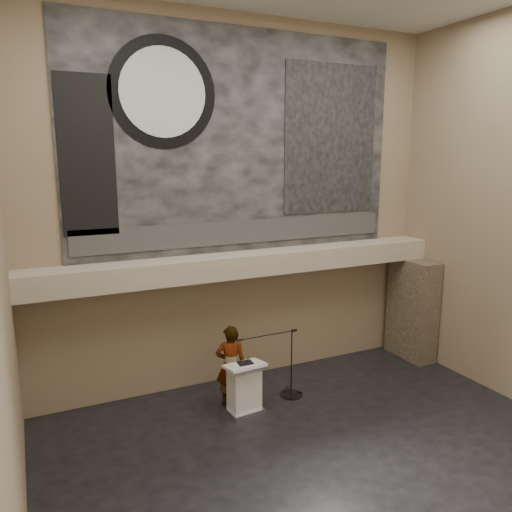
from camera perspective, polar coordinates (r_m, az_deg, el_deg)
floor at (r=9.82m, az=8.67°, el=-22.20°), size 10.00×10.00×0.00m
wall_back at (r=11.75m, az=-1.68°, el=5.73°), size 10.00×0.02×8.50m
soffit at (r=11.59m, az=-0.85°, el=-0.86°), size 10.00×0.80×0.50m
sprinkler_left at (r=11.06m, az=-8.31°, el=-3.07°), size 0.04×0.04×0.06m
sprinkler_right at (r=12.50m, az=7.20°, el=-1.35°), size 0.04×0.04×0.06m
banner at (r=11.67m, az=-1.66°, el=12.82°), size 8.00×0.05×5.00m
banner_text_strip at (r=11.76m, az=-1.52°, el=2.79°), size 7.76×0.02×0.55m
banner_clock_rim at (r=11.10m, az=-10.58°, el=17.88°), size 2.30×0.02×2.30m
banner_clock_face at (r=11.08m, az=-10.55°, el=17.90°), size 1.84×0.02×1.84m
banner_building_print at (r=12.79m, az=8.56°, el=13.02°), size 2.60×0.02×3.60m
banner_brick_print at (r=10.72m, az=-18.75°, el=10.75°), size 1.10×0.02×3.20m
stone_pier at (r=14.18m, az=17.42°, el=-5.78°), size 0.60×1.40×2.70m
lectern at (r=11.00m, az=-1.36°, el=-14.83°), size 0.86×0.64×1.14m
binder at (r=10.75m, az=-1.22°, el=-12.15°), size 0.32×0.27×0.04m
papers at (r=10.68m, az=-1.95°, el=-12.41°), size 0.28×0.33×0.00m
speaker_person at (r=11.15m, az=-2.90°, el=-12.40°), size 0.78×0.64×1.83m
mic_stand at (r=11.81m, az=3.81°, el=-14.52°), size 1.62×0.52×1.60m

